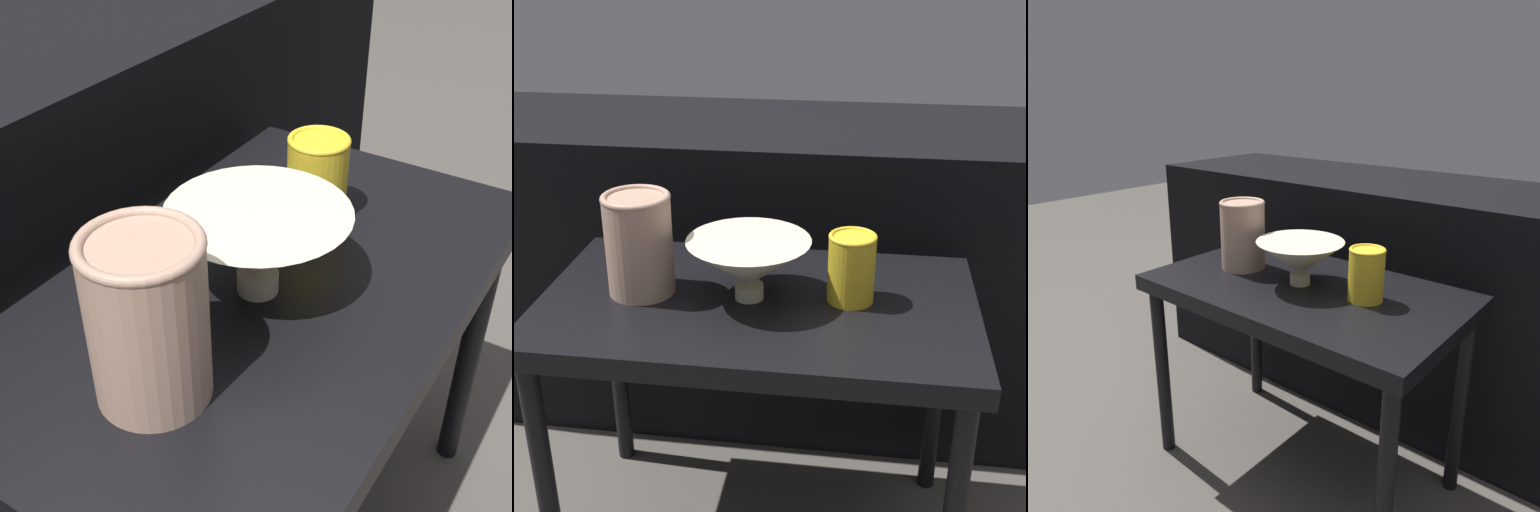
# 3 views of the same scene
# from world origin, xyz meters

# --- Properties ---
(table) EXTENTS (0.77, 0.45, 0.54)m
(table) POSITION_xyz_m (0.00, 0.00, 0.48)
(table) COLOR black
(table) RESTS_ON ground_plane
(couch_backdrop) EXTENTS (1.76, 0.50, 0.73)m
(couch_backdrop) POSITION_xyz_m (0.00, 0.52, 0.37)
(couch_backdrop) COLOR black
(couch_backdrop) RESTS_ON ground_plane
(bowl) EXTENTS (0.22, 0.22, 0.11)m
(bowl) POSITION_xyz_m (-0.01, -0.00, 0.61)
(bowl) COLOR beige
(bowl) RESTS_ON table
(vase_textured_left) EXTENTS (0.12, 0.12, 0.18)m
(vase_textured_left) POSITION_xyz_m (-0.21, -0.00, 0.64)
(vase_textured_left) COLOR tan
(vase_textured_left) RESTS_ON table
(vase_colorful_right) EXTENTS (0.08, 0.08, 0.12)m
(vase_colorful_right) POSITION_xyz_m (0.16, 0.02, 0.61)
(vase_colorful_right) COLOR gold
(vase_colorful_right) RESTS_ON table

